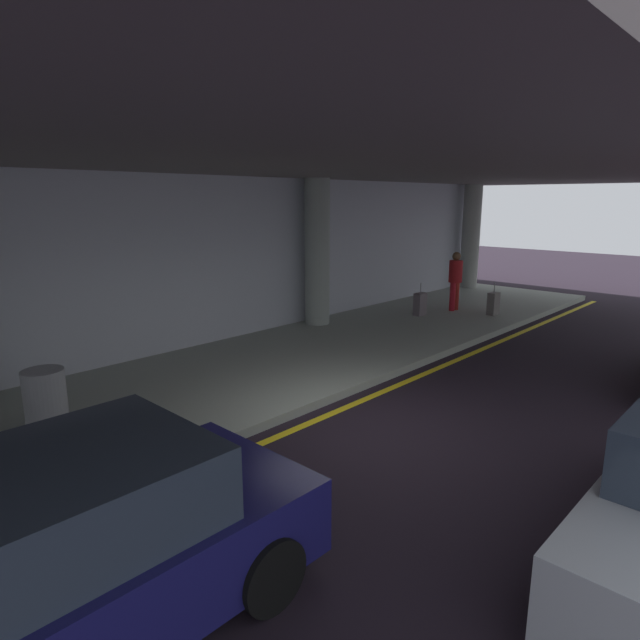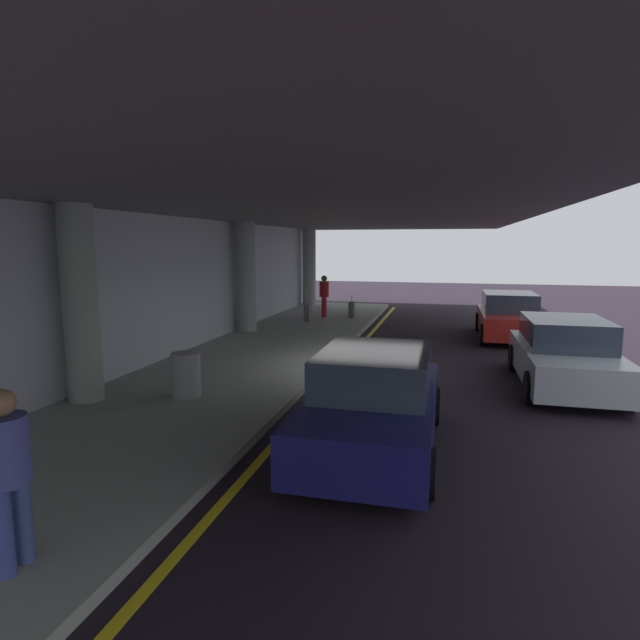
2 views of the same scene
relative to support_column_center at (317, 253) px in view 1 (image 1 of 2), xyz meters
The scene contains 12 objects.
ground_plane 6.53m from the support_column_center, 130.02° to the right, with size 60.00×60.00×0.00m, color black.
sidewalk 4.73m from the support_column_center, 157.41° to the right, with size 26.00×4.20×0.15m, color gray.
lane_stripe_yellow 6.03m from the support_column_center, 134.63° to the right, with size 26.00×0.14×0.01m, color yellow.
support_column_center is the anchor object (origin of this frame).
support_column_right_mid 8.00m from the support_column_center, ahead, with size 0.63×0.63×3.65m, color gray.
ceiling_overhang 4.96m from the support_column_center, 151.59° to the right, with size 28.00×13.20×0.30m, color slate.
terminal_back_wall 4.04m from the support_column_center, behind, with size 26.00×0.30×3.80m, color #ABB0BC.
car_navy 10.34m from the support_column_center, 147.18° to the right, with size 4.10×1.92×1.50m.
traveler_with_luggage 4.36m from the support_column_center, 24.11° to the right, with size 0.38×0.38×1.68m.
suitcase_upright_primary 3.36m from the support_column_center, 27.96° to the right, with size 0.36×0.22×0.90m.
suitcase_upright_secondary 5.22m from the support_column_center, 34.69° to the right, with size 0.36×0.22×0.90m.
trash_bin_steel 7.63m from the support_column_center, 166.77° to the right, with size 0.56×0.56×0.85m, color gray.
Camera 1 is at (-5.76, -4.54, 3.31)m, focal length 29.92 mm.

